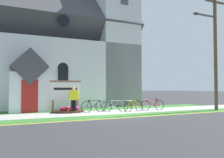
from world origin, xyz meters
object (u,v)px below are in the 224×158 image
at_px(church_sign, 65,91).
at_px(bicycle_yellow, 153,105).
at_px(utility_pole, 214,40).
at_px(bicycle_white, 94,106).
at_px(cyclist_in_green_jersey, 73,97).
at_px(cyclist_in_blue_jersey, 74,98).
at_px(roadside_conifer, 117,51).
at_px(bicycle_red, 115,106).
at_px(bicycle_green, 134,106).

height_order(church_sign, bicycle_yellow, church_sign).
relative_size(bicycle_yellow, utility_pole, 0.19).
height_order(bicycle_white, cyclist_in_green_jersey, cyclist_in_green_jersey).
bearing_deg(cyclist_in_blue_jersey, roadside_conifer, 48.26).
distance_m(church_sign, roadside_conifer, 10.14).
height_order(bicycle_white, bicycle_red, bicycle_white).
height_order(bicycle_white, bicycle_green, bicycle_white).
xyz_separation_m(church_sign, roadside_conifer, (6.90, 6.24, 4.03)).
relative_size(bicycle_green, roadside_conifer, 0.20).
height_order(bicycle_green, cyclist_in_blue_jersey, cyclist_in_blue_jersey).
bearing_deg(bicycle_green, cyclist_in_green_jersey, 159.87).
xyz_separation_m(church_sign, cyclist_in_blue_jersey, (0.23, -1.24, -0.41)).
bearing_deg(bicycle_white, cyclist_in_blue_jersey, 171.74).
xyz_separation_m(bicycle_green, bicycle_yellow, (1.70, 0.28, 0.00)).
height_order(cyclist_in_green_jersey, roadside_conifer, roadside_conifer).
height_order(church_sign, utility_pole, utility_pole).
xyz_separation_m(bicycle_white, cyclist_in_green_jersey, (-1.18, 0.59, 0.56)).
xyz_separation_m(utility_pole, roadside_conifer, (-2.83, 10.04, 0.39)).
bearing_deg(bicycle_green, utility_pole, -15.83).
xyz_separation_m(cyclist_in_blue_jersey, utility_pole, (9.50, -2.57, 4.05)).
height_order(bicycle_yellow, cyclist_in_blue_jersey, cyclist_in_blue_jersey).
distance_m(bicycle_red, roadside_conifer, 10.06).
distance_m(bicycle_white, bicycle_green, 2.66).
bearing_deg(cyclist_in_blue_jersey, church_sign, 100.66).
relative_size(bicycle_white, bicycle_green, 1.05).
xyz_separation_m(bicycle_green, cyclist_in_green_jersey, (-3.72, 1.36, 0.58)).
bearing_deg(bicycle_yellow, bicycle_red, 172.47).
bearing_deg(roadside_conifer, church_sign, -137.89).
bearing_deg(cyclist_in_blue_jersey, bicycle_white, -8.26).
distance_m(cyclist_in_blue_jersey, roadside_conifer, 10.95).
bearing_deg(bicycle_red, bicycle_yellow, -7.53).
bearing_deg(cyclist_in_blue_jersey, bicycle_yellow, -7.04).
distance_m(bicycle_white, bicycle_yellow, 4.27).
distance_m(cyclist_in_green_jersey, cyclist_in_blue_jersey, 0.42).
height_order(church_sign, cyclist_in_blue_jersey, church_sign).
xyz_separation_m(bicycle_green, bicycle_red, (-1.08, 0.64, 0.01)).
relative_size(bicycle_white, bicycle_red, 1.05).
xyz_separation_m(bicycle_white, bicycle_red, (1.46, -0.13, -0.01)).
bearing_deg(church_sign, utility_pole, -21.35).
height_order(bicycle_yellow, cyclist_in_green_jersey, cyclist_in_green_jersey).
bearing_deg(bicycle_white, bicycle_red, -5.03).
distance_m(bicycle_red, cyclist_in_green_jersey, 2.79).
relative_size(church_sign, bicycle_yellow, 1.21).
distance_m(bicycle_red, utility_pole, 8.50).
bearing_deg(bicycle_yellow, bicycle_white, 173.32).
xyz_separation_m(church_sign, bicycle_green, (4.05, -2.19, -0.99)).
bearing_deg(utility_pole, church_sign, 158.65).
bearing_deg(church_sign, roadside_conifer, 42.11).
relative_size(bicycle_red, cyclist_in_blue_jersey, 1.03).
bearing_deg(cyclist_in_green_jersey, bicycle_red, -15.28).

